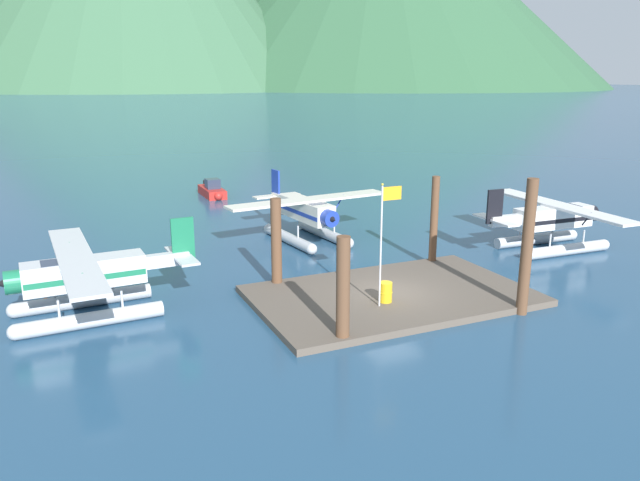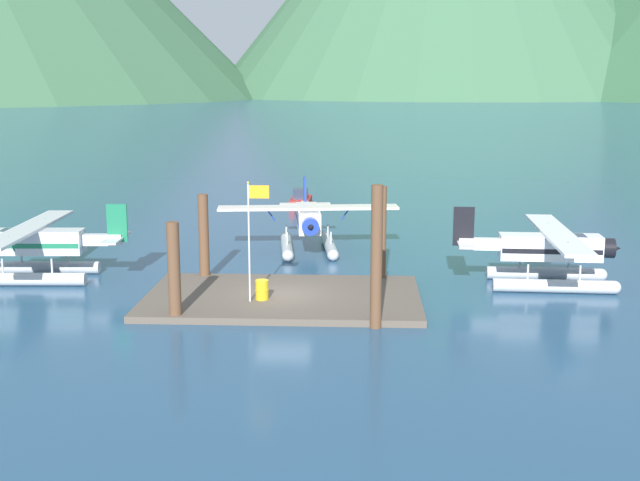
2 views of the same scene
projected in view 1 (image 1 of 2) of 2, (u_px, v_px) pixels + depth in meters
The scene contains 13 objects.
ground_plane at pixel (391, 299), 27.83m from camera, with size 1200.00×1200.00×0.00m, color navy.
dock_platform at pixel (391, 296), 27.79m from camera, with size 12.39×7.66×0.30m, color brown.
piling_near_left at pixel (343, 291), 22.66m from camera, with size 0.52×0.52×4.20m, color brown.
piling_near_right at pixel (527, 248), 25.33m from camera, with size 0.47×0.47×5.82m, color brown.
piling_far_left at pixel (276, 244), 28.68m from camera, with size 0.50×0.50×4.36m, color brown.
piling_far_right at pixel (434, 222), 32.06m from camera, with size 0.40×0.40×4.82m, color brown.
flagpole at pixel (384, 230), 25.33m from camera, with size 0.95×0.10×5.30m.
fuel_drum at pixel (385, 292), 26.53m from camera, with size 0.62×0.62×0.88m.
mooring_buoy at pixel (47, 305), 26.15m from camera, with size 0.64×0.64×0.64m, color orange.
seaplane_silver_port_fwd at pixel (85, 281), 25.36m from camera, with size 7.98×10.45×3.84m.
seaplane_white_stbd_fwd at pixel (553, 223), 35.32m from camera, with size 7.98×10.45×3.84m.
seaplane_cream_bow_centre at pixel (307, 216), 37.23m from camera, with size 10.49×7.95×3.84m.
boat_red_open_north at pixel (212, 190), 51.41m from camera, with size 1.55×4.89×1.50m.
Camera 1 is at (-13.67, -22.56, 9.81)m, focal length 34.34 mm.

